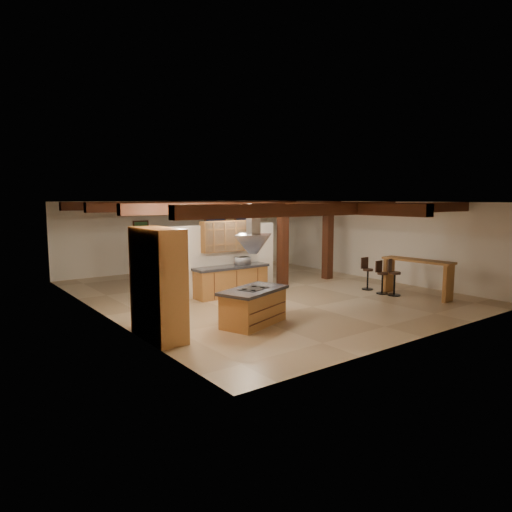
# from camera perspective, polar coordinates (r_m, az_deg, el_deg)

# --- Properties ---
(ground) EXTENTS (12.00, 12.00, 0.00)m
(ground) POSITION_cam_1_polar(r_m,az_deg,el_deg) (14.78, 0.39, -4.55)
(ground) COLOR tan
(ground) RESTS_ON ground
(room_walls) EXTENTS (12.00, 12.00, 12.00)m
(room_walls) POSITION_cam_1_polar(r_m,az_deg,el_deg) (14.52, 0.40, 2.34)
(room_walls) COLOR white
(room_walls) RESTS_ON ground
(ceiling_beams) EXTENTS (10.00, 12.00, 0.28)m
(ceiling_beams) POSITION_cam_1_polar(r_m,az_deg,el_deg) (14.47, 0.40, 6.21)
(ceiling_beams) COLOR #38200E
(ceiling_beams) RESTS_ON room_walls
(timber_posts) EXTENTS (2.50, 0.30, 2.90)m
(timber_posts) POSITION_cam_1_polar(r_m,az_deg,el_deg) (16.51, 6.31, 2.83)
(timber_posts) COLOR #38200E
(timber_posts) RESTS_ON ground
(partition_wall) EXTENTS (3.80, 0.18, 2.20)m
(partition_wall) POSITION_cam_1_polar(r_m,az_deg,el_deg) (14.44, -3.97, -0.42)
(partition_wall) COLOR white
(partition_wall) RESTS_ON ground
(pantry_cabinet) EXTENTS (0.67, 1.60, 2.40)m
(pantry_cabinet) POSITION_cam_1_polar(r_m,az_deg,el_deg) (10.00, -12.14, -3.42)
(pantry_cabinet) COLOR #A26034
(pantry_cabinet) RESTS_ON ground
(back_counter) EXTENTS (2.50, 0.66, 0.94)m
(back_counter) POSITION_cam_1_polar(r_m,az_deg,el_deg) (14.21, -3.10, -3.08)
(back_counter) COLOR #A26034
(back_counter) RESTS_ON ground
(upper_display_cabinet) EXTENTS (1.80, 0.36, 0.95)m
(upper_display_cabinet) POSITION_cam_1_polar(r_m,az_deg,el_deg) (14.20, -3.59, 2.50)
(upper_display_cabinet) COLOR #A26034
(upper_display_cabinet) RESTS_ON partition_wall
(range_hood) EXTENTS (1.10, 1.10, 1.40)m
(range_hood) POSITION_cam_1_polar(r_m,az_deg,el_deg) (10.76, -0.32, 0.64)
(range_hood) COLOR silver
(range_hood) RESTS_ON room_walls
(back_windows) EXTENTS (2.70, 0.07, 1.70)m
(back_windows) POSITION_cam_1_polar(r_m,az_deg,el_deg) (20.99, -3.24, 3.08)
(back_windows) COLOR #38200E
(back_windows) RESTS_ON room_walls
(framed_art) EXTENTS (0.65, 0.05, 0.85)m
(framed_art) POSITION_cam_1_polar(r_m,az_deg,el_deg) (18.97, -14.18, 3.03)
(framed_art) COLOR #38200E
(framed_art) RESTS_ON room_walls
(recessed_cans) EXTENTS (3.16, 2.46, 0.03)m
(recessed_cans) POSITION_cam_1_polar(r_m,az_deg,el_deg) (11.43, -3.95, 6.47)
(recessed_cans) COLOR silver
(recessed_cans) RESTS_ON room_walls
(kitchen_island) EXTENTS (2.00, 1.50, 0.89)m
(kitchen_island) POSITION_cam_1_polar(r_m,az_deg,el_deg) (11.00, -0.32, -6.30)
(kitchen_island) COLOR #A26034
(kitchen_island) RESTS_ON ground
(dining_table) EXTENTS (2.01, 1.59, 0.62)m
(dining_table) POSITION_cam_1_polar(r_m,az_deg,el_deg) (17.23, -4.59, -1.83)
(dining_table) COLOR #402110
(dining_table) RESTS_ON ground
(sofa) EXTENTS (2.38, 1.60, 0.65)m
(sofa) POSITION_cam_1_polar(r_m,az_deg,el_deg) (20.03, -3.42, -0.50)
(sofa) COLOR black
(sofa) RESTS_ON ground
(microwave) EXTENTS (0.46, 0.34, 0.24)m
(microwave) POSITION_cam_1_polar(r_m,az_deg,el_deg) (14.36, -1.68, -0.60)
(microwave) COLOR silver
(microwave) RESTS_ON back_counter
(bar_counter) EXTENTS (0.74, 2.24, 1.16)m
(bar_counter) POSITION_cam_1_polar(r_m,az_deg,el_deg) (14.88, 19.51, -1.84)
(bar_counter) COLOR #A26034
(bar_counter) RESTS_ON ground
(side_table) EXTENTS (0.56, 0.56, 0.54)m
(side_table) POSITION_cam_1_polar(r_m,az_deg,el_deg) (21.27, 1.09, -0.18)
(side_table) COLOR #38200E
(side_table) RESTS_ON ground
(table_lamp) EXTENTS (0.28, 0.28, 0.33)m
(table_lamp) POSITION_cam_1_polar(r_m,az_deg,el_deg) (21.21, 1.10, 1.17)
(table_lamp) COLOR black
(table_lamp) RESTS_ON side_table
(bar_stool_a) EXTENTS (0.42, 0.43, 1.13)m
(bar_stool_a) POSITION_cam_1_polar(r_m,az_deg,el_deg) (14.83, 16.79, -2.55)
(bar_stool_a) COLOR black
(bar_stool_a) RESTS_ON ground
(bar_stool_b) EXTENTS (0.36, 0.36, 1.04)m
(bar_stool_b) POSITION_cam_1_polar(r_m,az_deg,el_deg) (15.01, 15.41, -2.57)
(bar_stool_b) COLOR black
(bar_stool_b) RESTS_ON ground
(bar_stool_c) EXTENTS (0.37, 0.37, 1.06)m
(bar_stool_c) POSITION_cam_1_polar(r_m,az_deg,el_deg) (15.58, 13.70, -2.13)
(bar_stool_c) COLOR black
(bar_stool_c) RESTS_ON ground
(dining_chairs) EXTENTS (1.85, 1.85, 1.08)m
(dining_chairs) POSITION_cam_1_polar(r_m,az_deg,el_deg) (17.19, -4.59, -1.05)
(dining_chairs) COLOR #38200E
(dining_chairs) RESTS_ON ground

